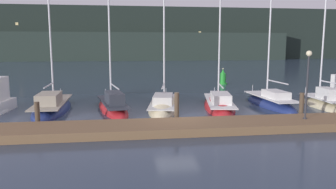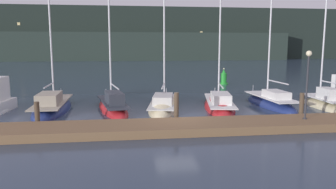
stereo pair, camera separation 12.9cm
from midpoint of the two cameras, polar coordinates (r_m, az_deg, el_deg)
The scene contains 14 objects.
ground_plane at distance 19.55m, azimuth 1.65°, elevation -5.13°, with size 400.00×400.00×0.00m, color #2D3D51.
dock at distance 17.94m, azimuth 2.48°, elevation -5.65°, with size 39.86×2.80×0.45m, color brown.
mooring_pile_1 at distance 19.78m, azimuth -21.64°, elevation -3.35°, with size 0.28×0.28×1.50m, color #4C3D2D.
mooring_pile_2 at distance 19.37m, azimuth 1.65°, elevation -2.42°, with size 0.28×0.28×1.87m, color #4C3D2D.
mooring_pile_3 at distance 22.06m, azimuth 22.38°, elevation -1.94°, with size 0.28×0.28×1.70m, color #4C3D2D.
sailboat_berth_3 at distance 24.89m, azimuth -19.35°, elevation -2.31°, with size 2.44×8.06×12.72m.
sailboat_berth_4 at distance 23.94m, azimuth -9.43°, elevation -2.30°, with size 3.11×7.67×10.46m.
sailboat_berth_5 at distance 24.36m, azimuth -0.59°, elevation -2.14°, with size 3.60×8.47×12.58m.
sailboat_berth_6 at distance 24.80m, azimuth 9.05°, elevation -2.03°, with size 3.60×8.35×10.54m.
sailboat_berth_7 at distance 26.62m, azimuth 17.57°, elevation -1.54°, with size 2.29×7.25×11.19m.
sailboat_berth_8 at distance 27.24m, azimuth 25.52°, elevation -1.61°, with size 1.81×5.62×8.60m.
channel_buoy at distance 39.69m, azimuth 9.76°, elevation 2.81°, with size 1.06×1.06×1.93m.
dock_lamppost at distance 20.00m, azimuth 23.33°, elevation 3.37°, with size 0.32×0.32×3.89m.
hillside_backdrop at distance 111.02m, azimuth -8.07°, elevation 10.09°, with size 240.00×23.00×16.65m.
Camera 2 is at (-2.98, -18.75, 4.64)m, focal length 35.00 mm.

